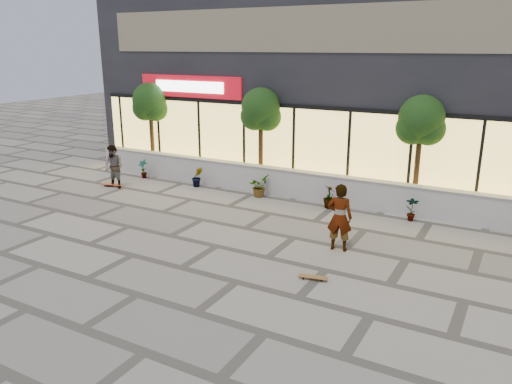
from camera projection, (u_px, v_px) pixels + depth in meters
The scene contains 15 objects.
ground at pixel (236, 282), 11.94m from camera, with size 80.00×80.00×0.00m, color #A5A08F.
planter_wall at pixel (338, 190), 17.67m from camera, with size 22.00×0.42×1.04m.
retail_building at pixel (386, 75), 21.23m from camera, with size 24.00×9.17×8.50m.
shrub_a at pixel (143, 169), 21.19m from camera, with size 0.43×0.29×0.81m, color #133A12.
shrub_b at pixel (197, 177), 19.89m from camera, with size 0.45×0.36×0.81m, color #133A12.
shrub_c at pixel (259, 186), 18.59m from camera, with size 0.73×0.63×0.81m, color #133A12.
shrub_d at pixel (330, 197), 17.29m from camera, with size 0.45×0.45×0.81m, color #133A12.
shrub_e at pixel (412, 209), 15.99m from camera, with size 0.43×0.29×0.81m, color #133A12.
tree_west at pixel (150, 104), 21.74m from camera, with size 1.60×1.50×3.92m.
tree_midwest at pixel (261, 112), 19.19m from camera, with size 1.60×1.50×3.92m.
tree_mideast at pixel (421, 123), 16.40m from camera, with size 1.60×1.50×3.92m.
skater_center at pixel (340, 217), 13.57m from camera, with size 0.69×0.45×1.89m, color silver.
skater_left at pixel (114, 167), 19.58m from camera, with size 0.83×0.65×1.72m, color tan.
skateboard_center at pixel (313, 277), 12.03m from camera, with size 0.73×0.32×0.09m.
skateboard_left at pixel (112, 185), 19.99m from camera, with size 0.88×0.41×0.10m.
Camera 1 is at (5.66, -9.26, 5.44)m, focal length 35.00 mm.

